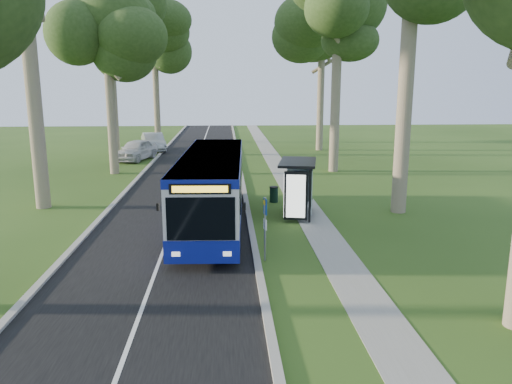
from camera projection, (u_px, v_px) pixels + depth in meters
ground at (256, 255)px, 18.61m from camera, size 120.00×120.00×0.00m
road at (183, 197)px, 28.16m from camera, size 7.00×100.00×0.02m
kerb_east at (245, 195)px, 28.36m from camera, size 0.25×100.00×0.12m
kerb_west at (120, 197)px, 27.94m from camera, size 0.25×100.00×0.12m
centre_line at (183, 197)px, 28.15m from camera, size 0.12×100.00×0.00m
footpath at (297, 195)px, 28.55m from camera, size 1.50×100.00×0.02m
bus at (213, 189)px, 22.31m from camera, size 3.03×12.25×3.22m
bus_stop_sign at (265, 221)px, 17.70m from camera, size 0.12×0.33×2.35m
bus_shelter at (302, 179)px, 23.48m from camera, size 2.24×3.37×2.67m
litter_bin at (274, 194)px, 26.89m from camera, size 0.49×0.49×0.85m
car_white at (136, 150)px, 41.75m from camera, size 3.38×5.43×1.72m
car_silver at (153, 142)px, 47.41m from camera, size 3.07×5.46×1.70m
tree_west_c at (106, 33)px, 33.60m from camera, size 5.20×5.20×12.94m
tree_west_e at (154, 36)px, 52.80m from camera, size 5.20×5.20×15.14m
tree_east_c at (338, 10)px, 34.21m from camera, size 5.20×5.20×15.14m
tree_east_d at (322, 40)px, 46.20m from camera, size 5.20×5.20×13.78m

